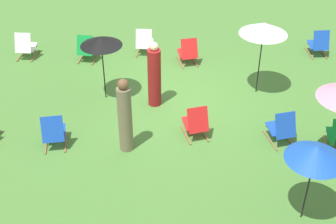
{
  "coord_description": "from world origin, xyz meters",
  "views": [
    {
      "loc": [
        -0.1,
        10.21,
        6.69
      ],
      "look_at": [
        0.0,
        1.2,
        0.5
      ],
      "focal_mm": 49.89,
      "sensor_mm": 36.0,
      "label": 1
    }
  ],
  "objects_px": {
    "deckchair_4": "(87,49)",
    "deckchair_12": "(282,128)",
    "deckchair_3": "(196,123)",
    "person_0": "(125,117)",
    "umbrella_1": "(101,41)",
    "deckchair_0": "(188,52)",
    "deckchair_10": "(26,46)",
    "deckchair_11": "(54,132)",
    "umbrella_0": "(316,153)",
    "person_1": "(154,76)",
    "deckchair_2": "(319,44)",
    "deckchair_13": "(144,42)",
    "umbrella_2": "(264,28)"
  },
  "relations": [
    {
      "from": "deckchair_4",
      "to": "deckchair_12",
      "type": "bearing_deg",
      "value": 149.8
    },
    {
      "from": "deckchair_3",
      "to": "person_0",
      "type": "bearing_deg",
      "value": 1.25
    },
    {
      "from": "umbrella_1",
      "to": "deckchair_0",
      "type": "bearing_deg",
      "value": -139.4
    },
    {
      "from": "deckchair_12",
      "to": "deckchair_10",
      "type": "bearing_deg",
      "value": -45.6
    },
    {
      "from": "deckchair_3",
      "to": "deckchair_11",
      "type": "xyz_separation_m",
      "value": [
        3.22,
        0.39,
        0.0
      ]
    },
    {
      "from": "umbrella_0",
      "to": "person_1",
      "type": "distance_m",
      "value": 4.93
    },
    {
      "from": "person_1",
      "to": "umbrella_1",
      "type": "bearing_deg",
      "value": 64.85
    },
    {
      "from": "deckchair_2",
      "to": "umbrella_0",
      "type": "height_order",
      "value": "umbrella_0"
    },
    {
      "from": "deckchair_11",
      "to": "umbrella_0",
      "type": "xyz_separation_m",
      "value": [
        -5.14,
        2.14,
        1.21
      ]
    },
    {
      "from": "person_0",
      "to": "deckchair_2",
      "type": "bearing_deg",
      "value": -21.38
    },
    {
      "from": "deckchair_2",
      "to": "person_0",
      "type": "height_order",
      "value": "person_0"
    },
    {
      "from": "deckchair_4",
      "to": "deckchair_2",
      "type": "bearing_deg",
      "value": -168.99
    },
    {
      "from": "deckchair_13",
      "to": "person_1",
      "type": "xyz_separation_m",
      "value": [
        -0.41,
        2.84,
        0.45
      ]
    },
    {
      "from": "deckchair_12",
      "to": "person_0",
      "type": "bearing_deg",
      "value": -10.32
    },
    {
      "from": "deckchair_2",
      "to": "deckchair_3",
      "type": "relative_size",
      "value": 0.97
    },
    {
      "from": "deckchair_0",
      "to": "deckchair_13",
      "type": "distance_m",
      "value": 1.46
    },
    {
      "from": "deckchair_13",
      "to": "umbrella_1",
      "type": "xyz_separation_m",
      "value": [
        0.9,
        2.54,
        1.26
      ]
    },
    {
      "from": "deckchair_0",
      "to": "deckchair_12",
      "type": "bearing_deg",
      "value": 104.77
    },
    {
      "from": "deckchair_0",
      "to": "umbrella_1",
      "type": "xyz_separation_m",
      "value": [
        2.22,
        1.9,
        1.26
      ]
    },
    {
      "from": "umbrella_1",
      "to": "person_0",
      "type": "xyz_separation_m",
      "value": [
        -0.74,
        2.15,
        -0.77
      ]
    },
    {
      "from": "deckchair_2",
      "to": "deckchair_12",
      "type": "distance_m",
      "value": 4.77
    },
    {
      "from": "deckchair_2",
      "to": "umbrella_2",
      "type": "distance_m",
      "value": 3.42
    },
    {
      "from": "deckchair_10",
      "to": "umbrella_1",
      "type": "bearing_deg",
      "value": 144.22
    },
    {
      "from": "deckchair_10",
      "to": "person_1",
      "type": "relative_size",
      "value": 0.47
    },
    {
      "from": "deckchair_0",
      "to": "deckchair_11",
      "type": "height_order",
      "value": "same"
    },
    {
      "from": "deckchair_10",
      "to": "umbrella_2",
      "type": "relative_size",
      "value": 0.42
    },
    {
      "from": "deckchair_12",
      "to": "deckchair_11",
      "type": "bearing_deg",
      "value": -12.91
    },
    {
      "from": "umbrella_0",
      "to": "deckchair_13",
      "type": "bearing_deg",
      "value": -63.6
    },
    {
      "from": "deckchair_0",
      "to": "deckchair_12",
      "type": "xyz_separation_m",
      "value": [
        -2.05,
        3.75,
        0.0
      ]
    },
    {
      "from": "umbrella_1",
      "to": "person_1",
      "type": "relative_size",
      "value": 1.0
    },
    {
      "from": "umbrella_0",
      "to": "person_0",
      "type": "xyz_separation_m",
      "value": [
        3.5,
        -2.04,
        -0.71
      ]
    },
    {
      "from": "deckchair_4",
      "to": "person_0",
      "type": "height_order",
      "value": "person_0"
    },
    {
      "from": "deckchair_10",
      "to": "person_0",
      "type": "xyz_separation_m",
      "value": [
        -3.41,
        4.38,
        0.5
      ]
    },
    {
      "from": "deckchair_0",
      "to": "umbrella_2",
      "type": "xyz_separation_m",
      "value": [
        -1.81,
        1.58,
        1.48
      ]
    },
    {
      "from": "deckchair_10",
      "to": "deckchair_0",
      "type": "bearing_deg",
      "value": -179.82
    },
    {
      "from": "deckchair_11",
      "to": "umbrella_2",
      "type": "height_order",
      "value": "umbrella_2"
    },
    {
      "from": "deckchair_13",
      "to": "umbrella_2",
      "type": "height_order",
      "value": "umbrella_2"
    },
    {
      "from": "deckchair_4",
      "to": "deckchair_11",
      "type": "xyz_separation_m",
      "value": [
        0.1,
        4.14,
        0.0
      ]
    },
    {
      "from": "deckchair_4",
      "to": "umbrella_1",
      "type": "bearing_deg",
      "value": 118.64
    },
    {
      "from": "deckchair_10",
      "to": "deckchair_13",
      "type": "bearing_deg",
      "value": -171.03
    },
    {
      "from": "deckchair_3",
      "to": "deckchair_12",
      "type": "height_order",
      "value": "same"
    },
    {
      "from": "umbrella_2",
      "to": "person_1",
      "type": "relative_size",
      "value": 1.14
    },
    {
      "from": "deckchair_10",
      "to": "umbrella_2",
      "type": "bearing_deg",
      "value": 168.17
    },
    {
      "from": "umbrella_1",
      "to": "deckchair_12",
      "type": "bearing_deg",
      "value": 156.52
    },
    {
      "from": "deckchair_10",
      "to": "deckchair_12",
      "type": "distance_m",
      "value": 8.05
    },
    {
      "from": "deckchair_12",
      "to": "umbrella_0",
      "type": "xyz_separation_m",
      "value": [
        0.02,
        2.34,
        1.21
      ]
    },
    {
      "from": "deckchair_4",
      "to": "deckchair_10",
      "type": "bearing_deg",
      "value": 3.4
    },
    {
      "from": "deckchair_13",
      "to": "person_1",
      "type": "height_order",
      "value": "person_1"
    },
    {
      "from": "deckchair_3",
      "to": "person_1",
      "type": "height_order",
      "value": "person_1"
    },
    {
      "from": "deckchair_12",
      "to": "person_1",
      "type": "height_order",
      "value": "person_1"
    }
  ]
}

